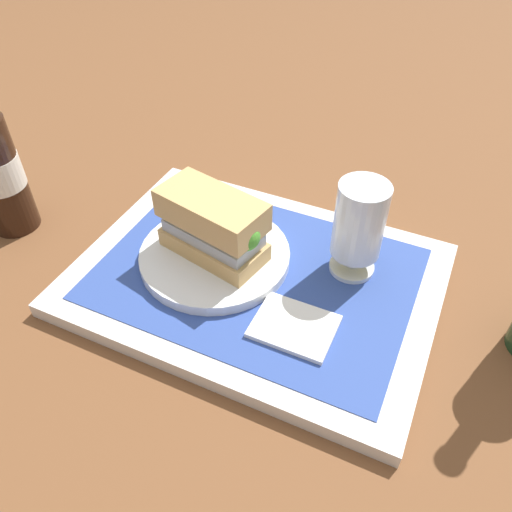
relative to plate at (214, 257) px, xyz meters
The scene contains 7 objects.
ground_plane 0.06m from the plate, ahead, with size 3.00×3.00×0.00m, color brown.
tray 0.06m from the plate, ahead, with size 0.44×0.32×0.02m, color silver.
placemat 0.06m from the plate, ahead, with size 0.38×0.27×0.00m, color #2D4793.
plate is the anchor object (origin of this frame).
sandwich 0.05m from the plate, 12.36° to the right, with size 0.14×0.09×0.08m.
beer_glass 0.18m from the plate, 20.18° to the left, with size 0.06×0.06×0.12m.
napkin_folded 0.15m from the plate, 23.95° to the right, with size 0.09×0.07×0.01m, color white.
Camera 1 is at (0.19, -0.41, 0.47)m, focal length 36.03 mm.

